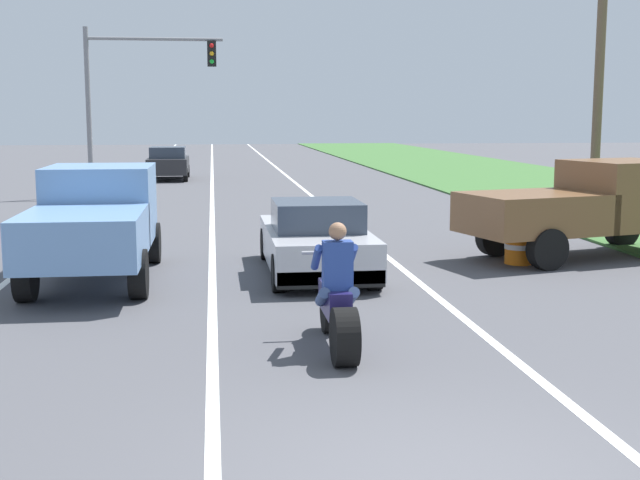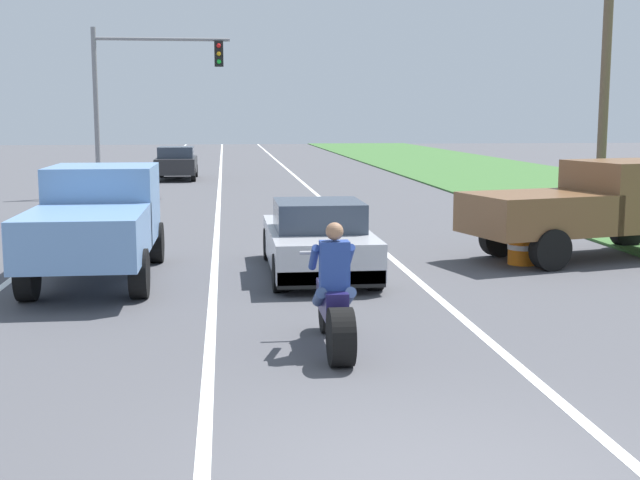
# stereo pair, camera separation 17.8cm
# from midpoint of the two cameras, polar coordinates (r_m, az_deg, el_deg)

# --- Properties ---
(lane_stripe_left_solid) EXTENTS (0.14, 120.00, 0.01)m
(lane_stripe_left_solid) POSITION_cam_midpoint_polar(r_m,az_deg,el_deg) (26.51, -15.33, 1.87)
(lane_stripe_left_solid) COLOR white
(lane_stripe_left_solid) RESTS_ON ground
(lane_stripe_right_solid) EXTENTS (0.14, 120.00, 0.01)m
(lane_stripe_right_solid) POSITION_cam_midpoint_polar(r_m,az_deg,el_deg) (26.47, 0.30, 2.16)
(lane_stripe_right_solid) COLOR white
(lane_stripe_right_solid) RESTS_ON ground
(lane_stripe_centre_dashed) EXTENTS (0.14, 120.00, 0.01)m
(lane_stripe_centre_dashed) POSITION_cam_midpoint_polar(r_m,az_deg,el_deg) (26.24, -7.53, 2.03)
(lane_stripe_centre_dashed) COLOR white
(lane_stripe_centre_dashed) RESTS_ON ground
(grass_verge_right) EXTENTS (10.00, 120.00, 0.06)m
(grass_verge_right) POSITION_cam_midpoint_polar(r_m,az_deg,el_deg) (29.55, 20.16, 2.35)
(grass_verge_right) COLOR #3D6B33
(grass_verge_right) RESTS_ON ground
(motorcycle_with_rider) EXTENTS (0.70, 2.21, 1.62)m
(motorcycle_with_rider) POSITION_cam_midpoint_polar(r_m,az_deg,el_deg) (10.37, 0.69, -4.43)
(motorcycle_with_rider) COLOR black
(motorcycle_with_rider) RESTS_ON ground
(sports_car_silver) EXTENTS (1.84, 4.30, 1.37)m
(sports_car_silver) POSITION_cam_midpoint_polar(r_m,az_deg,el_deg) (15.46, -0.61, -0.01)
(sports_car_silver) COLOR #B7B7BC
(sports_car_silver) RESTS_ON ground
(pickup_truck_left_lane_light_blue) EXTENTS (2.02, 4.80, 1.98)m
(pickup_truck_left_lane_light_blue) POSITION_cam_midpoint_polar(r_m,az_deg,el_deg) (15.31, -15.37, 1.41)
(pickup_truck_left_lane_light_blue) COLOR #6B93C6
(pickup_truck_left_lane_light_blue) RESTS_ON ground
(pickup_truck_right_shoulder_brown) EXTENTS (5.14, 3.14, 1.98)m
(pickup_truck_right_shoulder_brown) POSITION_cam_midpoint_polar(r_m,az_deg,el_deg) (18.02, 17.41, 2.34)
(pickup_truck_right_shoulder_brown) COLOR brown
(pickup_truck_right_shoulder_brown) RESTS_ON ground
(traffic_light_mast_near) EXTENTS (4.89, 0.34, 6.00)m
(traffic_light_mast_near) POSITION_cam_midpoint_polar(r_m,az_deg,el_deg) (31.28, -12.86, 10.28)
(traffic_light_mast_near) COLOR gray
(traffic_light_mast_near) RESTS_ON ground
(utility_pole_roadside) EXTENTS (0.24, 0.24, 7.14)m
(utility_pole_roadside) POSITION_cam_midpoint_polar(r_m,az_deg,el_deg) (22.82, 18.16, 9.71)
(utility_pole_roadside) COLOR brown
(utility_pole_roadside) RESTS_ON ground
(construction_barrel_nearest) EXTENTS (0.58, 0.58, 1.00)m
(construction_barrel_nearest) POSITION_cam_midpoint_polar(r_m,az_deg,el_deg) (16.98, 13.10, 0.11)
(construction_barrel_nearest) COLOR orange
(construction_barrel_nearest) RESTS_ON ground
(distant_car_far_ahead) EXTENTS (1.80, 4.00, 1.50)m
(distant_car_far_ahead) POSITION_cam_midpoint_polar(r_m,az_deg,el_deg) (39.05, -10.38, 5.19)
(distant_car_far_ahead) COLOR #262628
(distant_car_far_ahead) RESTS_ON ground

